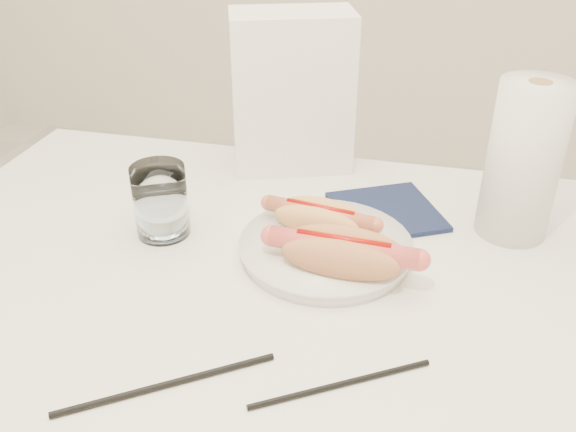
% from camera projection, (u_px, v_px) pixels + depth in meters
% --- Properties ---
extents(table, '(1.20, 0.80, 0.75)m').
position_uv_depth(table, '(298.00, 317.00, 0.85)').
color(table, white).
rests_on(table, ground).
extents(plate, '(0.27, 0.27, 0.02)m').
position_uv_depth(plate, '(326.00, 250.00, 0.87)').
color(plate, white).
rests_on(plate, table).
extents(hotdog_left, '(0.16, 0.08, 0.04)m').
position_uv_depth(hotdog_left, '(320.00, 218.00, 0.89)').
color(hotdog_left, '#EFAA5F').
rests_on(hotdog_left, plate).
extents(hotdog_right, '(0.20, 0.09, 0.05)m').
position_uv_depth(hotdog_right, '(343.00, 253.00, 0.80)').
color(hotdog_right, '#C77C4D').
rests_on(hotdog_right, plate).
extents(water_glass, '(0.08, 0.08, 0.11)m').
position_uv_depth(water_glass, '(161.00, 201.00, 0.90)').
color(water_glass, white).
rests_on(water_glass, table).
extents(chopstick_near, '(0.20, 0.14, 0.01)m').
position_uv_depth(chopstick_near, '(167.00, 384.00, 0.66)').
color(chopstick_near, black).
rests_on(chopstick_near, table).
extents(chopstick_far, '(0.18, 0.12, 0.01)m').
position_uv_depth(chopstick_far, '(341.00, 384.00, 0.66)').
color(chopstick_far, black).
rests_on(chopstick_far, table).
extents(napkin_box, '(0.23, 0.17, 0.27)m').
position_uv_depth(napkin_box, '(292.00, 92.00, 1.06)').
color(napkin_box, white).
rests_on(napkin_box, table).
extents(navy_napkin, '(0.21, 0.21, 0.01)m').
position_uv_depth(navy_napkin, '(386.00, 211.00, 0.98)').
color(navy_napkin, '#121A38').
rests_on(navy_napkin, table).
extents(paper_towel_roll, '(0.13, 0.13, 0.23)m').
position_uv_depth(paper_towel_roll, '(524.00, 161.00, 0.88)').
color(paper_towel_roll, silver).
rests_on(paper_towel_roll, table).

